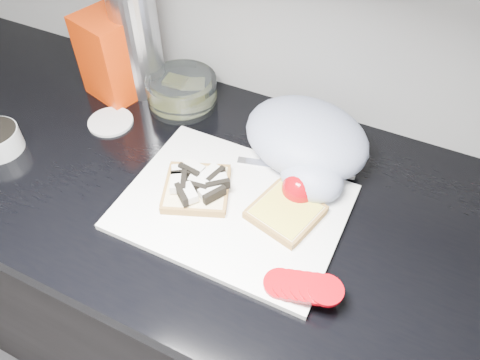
# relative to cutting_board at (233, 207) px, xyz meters

# --- Properties ---
(base_cabinet) EXTENTS (3.50, 0.60, 0.86)m
(base_cabinet) POSITION_rel_cutting_board_xyz_m (-0.15, 0.04, -0.48)
(base_cabinet) COLOR black
(base_cabinet) RESTS_ON ground
(countertop) EXTENTS (3.50, 0.64, 0.04)m
(countertop) POSITION_rel_cutting_board_xyz_m (-0.15, 0.04, -0.03)
(countertop) COLOR black
(countertop) RESTS_ON base_cabinet
(cutting_board) EXTENTS (0.40, 0.30, 0.01)m
(cutting_board) POSITION_rel_cutting_board_xyz_m (0.00, 0.00, 0.00)
(cutting_board) COLOR white
(cutting_board) RESTS_ON countertop
(bread_left) EXTENTS (0.16, 0.16, 0.04)m
(bread_left) POSITION_rel_cutting_board_xyz_m (-0.08, 0.00, 0.02)
(bread_left) COLOR beige
(bread_left) RESTS_ON cutting_board
(bread_right) EXTENTS (0.14, 0.14, 0.02)m
(bread_right) POSITION_rel_cutting_board_xyz_m (0.10, 0.02, 0.01)
(bread_right) COLOR beige
(bread_right) RESTS_ON cutting_board
(tomato_slices) EXTENTS (0.14, 0.08, 0.03)m
(tomato_slices) POSITION_rel_cutting_board_xyz_m (0.18, -0.11, 0.02)
(tomato_slices) COLOR #AB030D
(tomato_slices) RESTS_ON cutting_board
(knife) EXTENTS (0.23, 0.07, 0.01)m
(knife) POSITION_rel_cutting_board_xyz_m (0.10, 0.14, 0.01)
(knife) COLOR silver
(knife) RESTS_ON cutting_board
(tub_lid) EXTENTS (0.10, 0.10, 0.01)m
(tub_lid) POSITION_rel_cutting_board_xyz_m (-0.35, 0.10, -0.00)
(tub_lid) COLOR silver
(tub_lid) RESTS_ON countertop
(glass_bowl) EXTENTS (0.16, 0.16, 0.07)m
(glass_bowl) POSITION_rel_cutting_board_xyz_m (-0.25, 0.23, 0.03)
(glass_bowl) COLOR silver
(glass_bowl) RESTS_ON countertop
(bread_bag) EXTENTS (0.15, 0.14, 0.19)m
(bread_bag) POSITION_rel_cutting_board_xyz_m (-0.40, 0.21, 0.09)
(bread_bag) COLOR red
(bread_bag) RESTS_ON countertop
(steel_canister) EXTENTS (0.10, 0.10, 0.24)m
(steel_canister) POSITION_rel_cutting_board_xyz_m (-0.36, 0.24, 0.12)
(steel_canister) COLOR #B0B0B4
(steel_canister) RESTS_ON countertop
(grocery_bag) EXTENTS (0.30, 0.28, 0.11)m
(grocery_bag) POSITION_rel_cutting_board_xyz_m (0.08, 0.17, 0.05)
(grocery_bag) COLOR #A4B0CA
(grocery_bag) RESTS_ON countertop
(whole_tomatoes) EXTENTS (0.07, 0.07, 0.07)m
(whole_tomatoes) POSITION_rel_cutting_board_xyz_m (0.10, 0.07, 0.03)
(whole_tomatoes) COLOR #AB030D
(whole_tomatoes) RESTS_ON countertop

